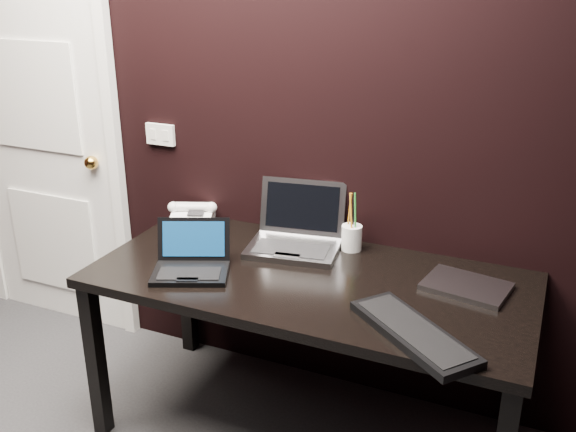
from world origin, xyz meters
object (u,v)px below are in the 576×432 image
at_px(desk, 309,293).
at_px(netbook, 191,263).
at_px(door, 42,135).
at_px(silver_laptop, 296,237).
at_px(ext_keyboard, 413,332).
at_px(desk_phone, 193,214).
at_px(mobile_phone, 181,237).
at_px(pen_cup, 352,237).
at_px(closed_laptop, 466,286).

distance_m(desk, netbook, 0.48).
bearing_deg(door, silver_laptop, -5.68).
relative_size(door, ext_keyboard, 4.36).
bearing_deg(desk_phone, mobile_phone, -70.53).
relative_size(netbook, ext_keyboard, 0.75).
bearing_deg(ext_keyboard, desk_phone, 154.30).
height_order(silver_laptop, pen_cup, silver_laptop).
bearing_deg(pen_cup, mobile_phone, -160.87).
distance_m(desk_phone, mobile_phone, 0.25).
bearing_deg(silver_laptop, netbook, -126.69).
xyz_separation_m(desk, mobile_phone, (-0.62, 0.06, 0.11)).
height_order(closed_laptop, desk_phone, desk_phone).
bearing_deg(mobile_phone, closed_laptop, 3.56).
distance_m(silver_laptop, mobile_phone, 0.50).
height_order(silver_laptop, ext_keyboard, silver_laptop).
height_order(desk, pen_cup, pen_cup).
height_order(door, pen_cup, door).
xyz_separation_m(door, pen_cup, (1.72, -0.07, -0.25)).
relative_size(closed_laptop, desk_phone, 1.39).
bearing_deg(closed_laptop, silver_laptop, 172.97).
xyz_separation_m(ext_keyboard, mobile_phone, (-1.09, 0.33, 0.02)).
relative_size(mobile_phone, pen_cup, 0.35).
xyz_separation_m(silver_laptop, desk_phone, (-0.55, 0.07, -0.01)).
bearing_deg(pen_cup, desk_phone, -179.52).
bearing_deg(door, ext_keyboard, -16.95).
bearing_deg(desk, netbook, -160.70).
height_order(silver_laptop, desk_phone, silver_laptop).
height_order(door, desk_phone, door).
distance_m(door, pen_cup, 1.74).
distance_m(desk, silver_laptop, 0.30).
distance_m(desk_phone, pen_cup, 0.78).
height_order(ext_keyboard, pen_cup, pen_cup).
bearing_deg(ext_keyboard, netbook, 172.61).
bearing_deg(ext_keyboard, silver_laptop, 141.55).
bearing_deg(desk_phone, door, 175.18).
bearing_deg(door, desk_phone, -4.82).
xyz_separation_m(netbook, ext_keyboard, (0.91, -0.12, -0.02)).
bearing_deg(pen_cup, silver_laptop, -161.40).
bearing_deg(netbook, closed_laptop, 15.95).
height_order(ext_keyboard, desk_phone, desk_phone).
distance_m(door, silver_laptop, 1.52).
xyz_separation_m(desk, netbook, (-0.44, -0.15, 0.12)).
height_order(desk, silver_laptop, silver_laptop).
xyz_separation_m(ext_keyboard, desk_phone, (-1.18, 0.57, 0.03)).
distance_m(netbook, desk_phone, 0.52).
distance_m(closed_laptop, pen_cup, 0.53).
bearing_deg(mobile_phone, desk_phone, 109.47).
bearing_deg(desk, mobile_phone, 174.33).
bearing_deg(door, mobile_phone, -16.98).
bearing_deg(desk, desk_phone, 157.25).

